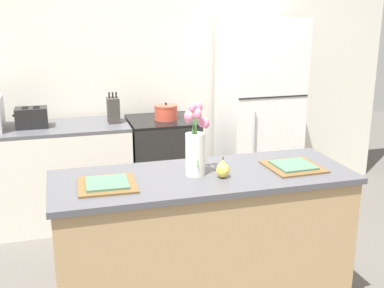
# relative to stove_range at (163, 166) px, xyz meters

# --- Properties ---
(back_wall) EXTENTS (5.20, 0.08, 2.70)m
(back_wall) POSITION_rel_stove_range_xyz_m (-0.10, 0.40, 0.90)
(back_wall) COLOR silver
(back_wall) RESTS_ON ground_plane
(kitchen_island) EXTENTS (1.80, 0.66, 0.92)m
(kitchen_island) POSITION_rel_stove_range_xyz_m (-0.10, -1.60, 0.01)
(kitchen_island) COLOR tan
(kitchen_island) RESTS_ON ground_plane
(back_counter) EXTENTS (1.68, 0.60, 0.90)m
(back_counter) POSITION_rel_stove_range_xyz_m (-1.16, 0.00, 0.00)
(back_counter) COLOR silver
(back_counter) RESTS_ON ground_plane
(stove_range) EXTENTS (0.60, 0.61, 0.90)m
(stove_range) POSITION_rel_stove_range_xyz_m (0.00, 0.00, 0.00)
(stove_range) COLOR black
(stove_range) RESTS_ON ground_plane
(refrigerator) EXTENTS (0.68, 0.67, 1.79)m
(refrigerator) POSITION_rel_stove_range_xyz_m (0.95, 0.00, 0.45)
(refrigerator) COLOR white
(refrigerator) RESTS_ON ground_plane
(flower_vase) EXTENTS (0.15, 0.16, 0.43)m
(flower_vase) POSITION_rel_stove_range_xyz_m (-0.15, -1.59, 0.64)
(flower_vase) COLOR silver
(flower_vase) RESTS_ON kitchen_island
(pear_figurine) EXTENTS (0.08, 0.08, 0.13)m
(pear_figurine) POSITION_rel_stove_range_xyz_m (-0.01, -1.68, 0.52)
(pear_figurine) COLOR #E5CC4C
(pear_figurine) RESTS_ON kitchen_island
(plate_setting_left) EXTENTS (0.33, 0.33, 0.02)m
(plate_setting_left) POSITION_rel_stove_range_xyz_m (-0.67, -1.63, 0.48)
(plate_setting_left) COLOR brown
(plate_setting_left) RESTS_ON kitchen_island
(plate_setting_right) EXTENTS (0.33, 0.33, 0.02)m
(plate_setting_right) POSITION_rel_stove_range_xyz_m (0.47, -1.63, 0.48)
(plate_setting_right) COLOR brown
(plate_setting_right) RESTS_ON kitchen_island
(toaster) EXTENTS (0.28, 0.18, 0.17)m
(toaster) POSITION_rel_stove_range_xyz_m (-1.12, -0.00, 0.53)
(toaster) COLOR black
(toaster) RESTS_ON back_counter
(cooking_pot) EXTENTS (0.21, 0.21, 0.16)m
(cooking_pot) POSITION_rel_stove_range_xyz_m (0.03, -0.03, 0.52)
(cooking_pot) COLOR #CC4C38
(cooking_pot) RESTS_ON stove_range
(knife_block) EXTENTS (0.10, 0.14, 0.27)m
(knife_block) POSITION_rel_stove_range_xyz_m (-0.44, -0.01, 0.56)
(knife_block) COLOR #3D3833
(knife_block) RESTS_ON back_counter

